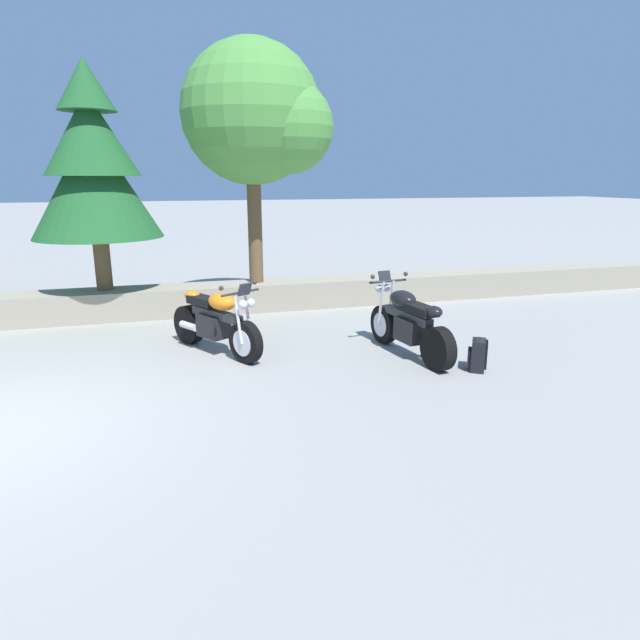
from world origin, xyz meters
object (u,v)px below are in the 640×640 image
motorcycle_orange_near_left (216,322)px  leafy_tree_mid_right (259,117)px  motorcycle_black_centre (409,324)px  pine_tree_mid_left (93,165)px  rider_backpack (478,354)px

motorcycle_orange_near_left → leafy_tree_mid_right: leafy_tree_mid_right is taller
motorcycle_black_centre → pine_tree_mid_left: (-4.56, 3.65, 2.34)m
rider_backpack → pine_tree_mid_left: 7.38m
motorcycle_black_centre → rider_backpack: size_ratio=4.38×
pine_tree_mid_left → motorcycle_black_centre: bearing=-38.7°
motorcycle_orange_near_left → pine_tree_mid_left: (-1.80, 2.74, 2.34)m
pine_tree_mid_left → leafy_tree_mid_right: bearing=-1.4°
motorcycle_orange_near_left → pine_tree_mid_left: bearing=123.3°
pine_tree_mid_left → motorcycle_orange_near_left: bearing=-56.7°
motorcycle_black_centre → pine_tree_mid_left: 6.29m
pine_tree_mid_left → leafy_tree_mid_right: size_ratio=0.89×
rider_backpack → leafy_tree_mid_right: size_ratio=0.10×
motorcycle_black_centre → pine_tree_mid_left: pine_tree_mid_left is taller
rider_backpack → leafy_tree_mid_right: bearing=116.0°
rider_backpack → pine_tree_mid_left: size_ratio=0.12×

